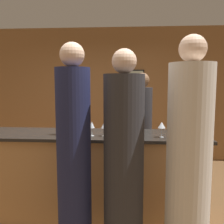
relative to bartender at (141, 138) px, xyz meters
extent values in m
plane|color=brown|center=(-0.65, -0.70, -0.84)|extent=(14.00, 14.00, 0.00)
cube|color=olive|center=(-0.65, 1.73, 0.56)|extent=(8.00, 0.06, 2.80)
cube|color=black|center=(-0.10, 1.69, 0.91)|extent=(0.44, 0.02, 0.34)
cube|color=#B7C6B2|center=(-0.10, 1.68, 0.91)|extent=(0.39, 0.00, 0.29)
cube|color=#B27F4C|center=(-0.65, -0.70, -0.34)|extent=(2.70, 0.63, 1.01)
cube|color=black|center=(-0.65, -0.70, 0.18)|extent=(2.76, 0.69, 0.04)
cylinder|color=#2D2D33|center=(0.00, 0.00, -0.05)|extent=(0.30, 0.30, 1.58)
sphere|color=brown|center=(0.00, 0.00, 0.84)|extent=(0.21, 0.21, 0.21)
cylinder|color=#1E234C|center=(-0.67, -1.49, 0.04)|extent=(0.30, 0.30, 1.78)
sphere|color=beige|center=(-0.67, -1.49, 1.04)|extent=(0.21, 0.21, 0.21)
cylinder|color=silver|center=(0.33, -1.52, 0.06)|extent=(0.38, 0.38, 1.81)
sphere|color=beige|center=(0.33, -1.52, 1.08)|extent=(0.23, 0.23, 0.23)
cylinder|color=#2D2D33|center=(-0.22, -1.49, 0.02)|extent=(0.35, 0.35, 1.72)
sphere|color=beige|center=(-0.22, -1.49, 0.98)|extent=(0.21, 0.21, 0.21)
cylinder|color=black|center=(-0.98, -0.81, 0.31)|extent=(0.07, 0.07, 0.22)
cylinder|color=black|center=(-0.98, -0.81, 0.47)|extent=(0.03, 0.03, 0.09)
cylinder|color=black|center=(0.52, -0.54, 0.31)|extent=(0.08, 0.08, 0.21)
cylinder|color=black|center=(0.52, -0.54, 0.45)|extent=(0.03, 0.03, 0.07)
cylinder|color=silver|center=(-0.60, -0.84, 0.20)|extent=(0.05, 0.05, 0.00)
cylinder|color=silver|center=(-0.60, -0.84, 0.25)|extent=(0.01, 0.01, 0.09)
cone|color=silver|center=(-0.60, -0.84, 0.33)|extent=(0.06, 0.06, 0.08)
cylinder|color=silver|center=(-0.46, -0.84, 0.20)|extent=(0.05, 0.05, 0.00)
cylinder|color=silver|center=(-0.46, -0.84, 0.25)|extent=(0.01, 0.01, 0.09)
cone|color=silver|center=(-0.46, -0.84, 0.32)|extent=(0.07, 0.07, 0.06)
cylinder|color=silver|center=(0.18, -0.86, 0.20)|extent=(0.05, 0.05, 0.00)
cylinder|color=silver|center=(0.18, -0.86, 0.25)|extent=(0.01, 0.01, 0.10)
cone|color=silver|center=(0.18, -0.86, 0.34)|extent=(0.08, 0.08, 0.07)
camera|label=1|loc=(-0.17, -3.62, 0.80)|focal=40.00mm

